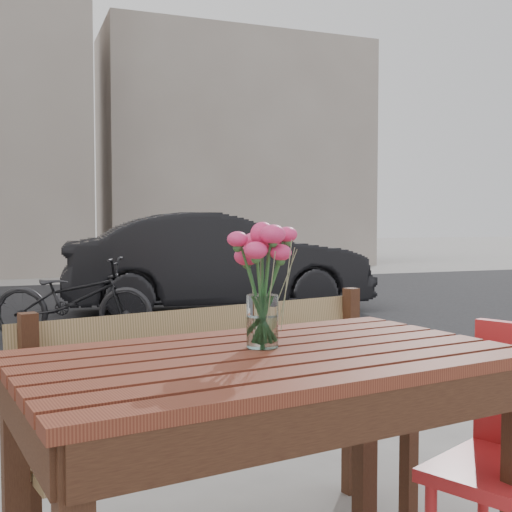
{
  "coord_description": "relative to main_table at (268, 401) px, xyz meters",
  "views": [
    {
      "loc": [
        -0.65,
        -1.41,
        1.16
      ],
      "look_at": [
        -0.0,
        0.28,
        1.06
      ],
      "focal_mm": 45.0,
      "sensor_mm": 36.0,
      "label": 1
    }
  ],
  "objects": [
    {
      "name": "street",
      "position": [
        0.01,
        4.89,
        -0.64
      ],
      "size": [
        30.0,
        8.12,
        0.12
      ],
      "color": "black",
      "rests_on": "ground"
    },
    {
      "name": "main_table",
      "position": [
        0.0,
        0.0,
        0.0
      ],
      "size": [
        1.41,
        0.95,
        0.81
      ],
      "rotation": [
        0.0,
        0.0,
        0.15
      ],
      "color": "#5B2418",
      "rests_on": "ground"
    },
    {
      "name": "bicycle",
      "position": [
        -0.09,
        4.87,
        -0.27
      ],
      "size": [
        1.65,
        1.08,
        0.82
      ],
      "primitive_type": "imported",
      "rotation": [
        0.0,
        0.0,
        1.19
      ],
      "color": "black",
      "rests_on": "ground"
    },
    {
      "name": "backdrop_buildings",
      "position": [
        0.18,
        14.23,
        2.93
      ],
      "size": [
        15.5,
        4.0,
        8.0
      ],
      "color": "gray",
      "rests_on": "ground"
    },
    {
      "name": "parked_car",
      "position": [
        1.83,
        6.3,
        -0.04
      ],
      "size": [
        3.97,
        1.69,
        1.27
      ],
      "primitive_type": "imported",
      "rotation": [
        0.0,
        0.0,
        1.48
      ],
      "color": "black",
      "rests_on": "ground"
    },
    {
      "name": "main_vase",
      "position": [
        0.01,
        0.06,
        0.35
      ],
      "size": [
        0.19,
        0.19,
        0.35
      ],
      "color": "white",
      "rests_on": "main_table"
    },
    {
      "name": "main_bench",
      "position": [
        0.06,
        0.56,
        -0.13
      ],
      "size": [
        1.51,
        0.75,
        0.9
      ],
      "rotation": [
        0.0,
        0.0,
        0.23
      ],
      "color": "olive",
      "rests_on": "ground"
    }
  ]
}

